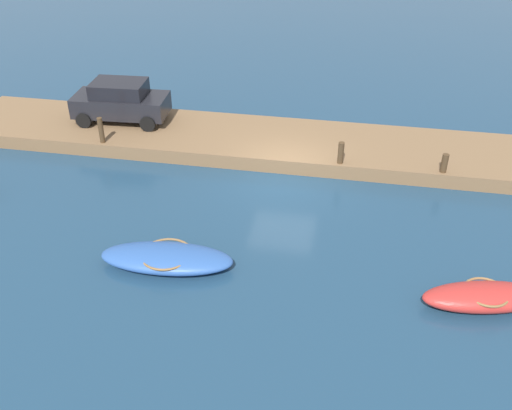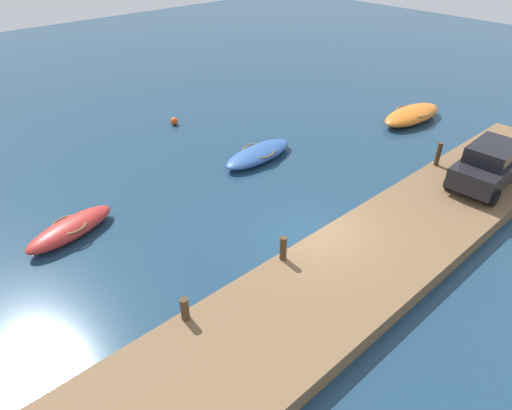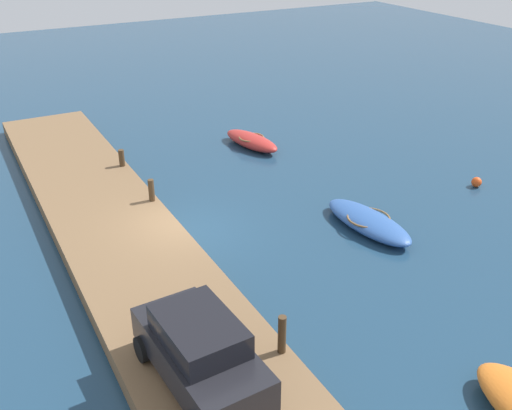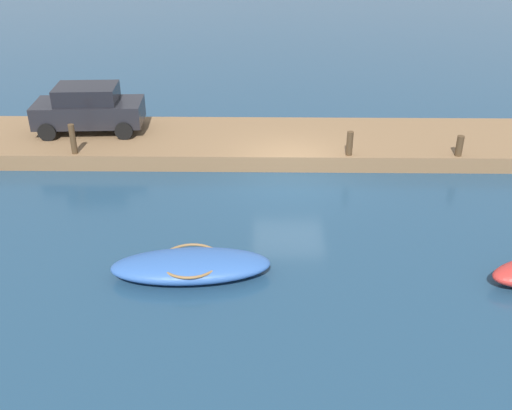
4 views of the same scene
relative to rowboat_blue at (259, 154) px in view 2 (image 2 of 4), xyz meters
name	(u,v)px [view 2 (image 2 of 4)]	position (x,y,z in m)	size (l,w,h in m)	color
ground_plane	(312,239)	(-2.69, -5.82, -0.29)	(84.00, 84.00, 0.00)	navy
dock_platform	(364,264)	(-2.69, -8.04, -0.01)	(27.91, 3.93, 0.56)	brown
rowboat_blue	(259,154)	(0.00, 0.00, 0.00)	(4.06, 1.76, 0.57)	#2D569E
rowboat_red	(70,228)	(-8.97, 0.09, 0.03)	(3.57, 1.85, 0.64)	#B72D28
motorboat_orange	(412,115)	(9.36, -2.29, 0.09)	(4.40, 1.86, 0.75)	orange
mooring_post_west	(185,309)	(-8.38, -6.32, 0.62)	(0.23, 0.23, 0.70)	#47331E
mooring_post_mid_west	(283,248)	(-4.68, -6.32, 0.69)	(0.22, 0.22, 0.84)	#47331E
mooring_post_mid_east	(438,154)	(4.67, -6.32, 0.79)	(0.20, 0.20, 1.04)	#47331E
parked_car	(490,164)	(4.65, -8.43, 1.15)	(3.99, 2.13, 1.73)	black
marker_buoy	(174,121)	(-0.70, 6.09, -0.09)	(0.41, 0.41, 0.41)	#E54C19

